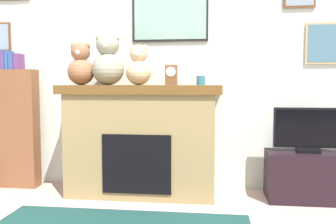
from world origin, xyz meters
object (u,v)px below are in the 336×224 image
teddy_bear_brown (81,66)px  teddy_bear_cream (108,62)px  tv_stand (307,176)px  candle_jar (201,81)px  bookshelf (16,125)px  television (309,131)px  teddy_bear_tan (139,67)px  mantel_clock (171,75)px  fireplace (142,139)px

teddy_bear_brown → teddy_bear_cream: teddy_bear_cream is taller
tv_stand → candle_jar: 1.30m
bookshelf → teddy_bear_cream: bearing=-5.5°
television → teddy_bear_brown: bearing=179.9°
tv_stand → candle_jar: bearing=179.8°
candle_jar → teddy_bear_cream: (-0.88, -0.00, 0.18)m
teddy_bear_brown → candle_jar: bearing=0.0°
candle_jar → teddy_bear_tan: bearing=-180.0°
television → candle_jar: candle_jar is taller
tv_stand → mantel_clock: 1.55m
candle_jar → tv_stand: bearing=-0.2°
bookshelf → tv_stand: 2.88m
fireplace → television: bearing=-0.8°
teddy_bear_brown → teddy_bear_tan: size_ratio=1.08×
fireplace → tv_stand: (1.52, -0.02, -0.31)m
bookshelf → teddy_bear_brown: (0.73, -0.10, 0.59)m
television → candle_jar: size_ratio=7.17×
fireplace → teddy_bear_cream: bearing=-176.8°
teddy_bear_cream → teddy_bear_tan: (0.30, 0.00, -0.05)m
fireplace → candle_jar: candle_jar is taller
tv_stand → teddy_bear_brown: bearing=179.9°
mantel_clock → bookshelf: bearing=176.5°
teddy_bear_brown → mantel_clock: bearing=-0.0°
fireplace → candle_jar: 0.79m
bookshelf → candle_jar: 1.94m
candle_jar → bookshelf: bearing=177.1°
bookshelf → television: size_ratio=2.25×
teddy_bear_brown → teddy_bear_tan: (0.56, 0.00, -0.01)m
tv_stand → teddy_bear_brown: size_ratio=1.76×
teddy_bear_tan → fireplace: bearing=31.8°
television → mantel_clock: bearing=179.8°
bookshelf → tv_stand: size_ratio=1.93×
fireplace → teddy_bear_cream: teddy_bear_cream is taller
tv_stand → mantel_clock: mantel_clock is taller
bookshelf → teddy_bear_brown: teddy_bear_brown is taller
bookshelf → mantel_clock: bearing=-3.5°
bookshelf → candle_jar: bearing=-2.9°
candle_jar → mantel_clock: size_ratio=0.46×
bookshelf → teddy_bear_tan: size_ratio=3.67×
candle_jar → teddy_bear_cream: 0.90m
tv_stand → mantel_clock: bearing=179.9°
fireplace → bookshelf: bearing=176.6°
tv_stand → candle_jar: (-0.97, 0.00, 0.87)m
tv_stand → teddy_bear_cream: teddy_bear_cream is taller
bookshelf → teddy_bear_cream: (1.00, -0.10, 0.62)m
bookshelf → candle_jar: size_ratio=16.15×
bookshelf → teddy_bear_brown: 0.95m
tv_stand → teddy_bear_cream: (-1.85, 0.00, 1.04)m
television → bookshelf: bearing=178.0°
bookshelf → teddy_bear_tan: (1.30, -0.10, 0.57)m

